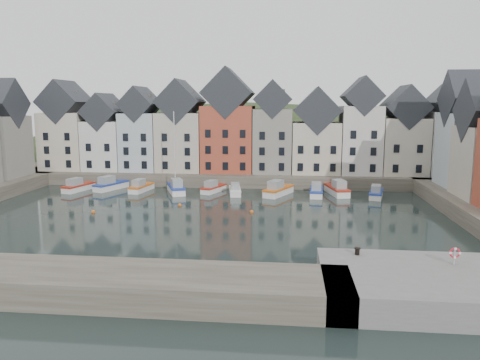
# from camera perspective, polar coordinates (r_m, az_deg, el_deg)

# --- Properties ---
(ground) EXTENTS (260.00, 260.00, 0.00)m
(ground) POSITION_cam_1_polar(r_m,az_deg,el_deg) (55.29, -5.21, -5.09)
(ground) COLOR black
(ground) RESTS_ON ground
(far_quay) EXTENTS (90.00, 16.00, 2.00)m
(far_quay) POSITION_cam_1_polar(r_m,az_deg,el_deg) (84.14, -1.27, 0.63)
(far_quay) COLOR #464036
(far_quay) RESTS_ON ground
(near_quay) EXTENTS (18.00, 10.00, 2.00)m
(near_quay) POSITION_cam_1_polar(r_m,az_deg,el_deg) (36.74, 24.28, -11.81)
(near_quay) COLOR #60605E
(near_quay) RESTS_ON ground
(near_wall) EXTENTS (50.00, 6.00, 2.00)m
(near_wall) POSITION_cam_1_polar(r_m,az_deg,el_deg) (38.92, -26.82, -10.81)
(near_wall) COLOR #464036
(near_wall) RESTS_ON ground
(hillside) EXTENTS (153.60, 70.40, 64.00)m
(hillside) POSITION_cam_1_polar(r_m,az_deg,el_deg) (113.53, 0.44, -6.87)
(hillside) COLOR #22351A
(hillside) RESTS_ON ground
(far_terrace) EXTENTS (72.37, 8.16, 17.78)m
(far_terrace) POSITION_cam_1_polar(r_m,az_deg,el_deg) (80.98, 0.79, 5.90)
(far_terrace) COLOR beige
(far_terrace) RESTS_ON far_quay
(mooring_buoys) EXTENTS (20.50, 5.50, 0.50)m
(mooring_buoys) POSITION_cam_1_polar(r_m,az_deg,el_deg) (61.17, -7.93, -3.59)
(mooring_buoys) COLOR #CE5E18
(mooring_buoys) RESTS_ON ground
(boat_a) EXTENTS (3.43, 6.42, 2.35)m
(boat_a) POSITION_cam_1_polar(r_m,az_deg,el_deg) (78.30, -19.15, -0.77)
(boat_a) COLOR silver
(boat_a) RESTS_ON ground
(boat_b) EXTENTS (4.20, 6.81, 2.50)m
(boat_b) POSITION_cam_1_polar(r_m,az_deg,el_deg) (77.93, -15.53, -0.60)
(boat_b) COLOR silver
(boat_b) RESTS_ON ground
(boat_c) EXTENTS (2.72, 6.04, 2.24)m
(boat_c) POSITION_cam_1_polar(r_m,az_deg,el_deg) (75.26, -11.99, -0.87)
(boat_c) COLOR silver
(boat_c) RESTS_ON ground
(boat_d) EXTENTS (4.38, 6.96, 12.75)m
(boat_d) POSITION_cam_1_polar(r_m,az_deg,el_deg) (72.94, -7.79, -0.94)
(boat_d) COLOR silver
(boat_d) RESTS_ON ground
(boat_e) EXTENTS (3.58, 5.78, 2.13)m
(boat_e) POSITION_cam_1_polar(r_m,az_deg,el_deg) (73.14, -3.30, -1.00)
(boat_e) COLOR silver
(boat_e) RESTS_ON ground
(boat_f) EXTENTS (2.47, 5.54, 2.05)m
(boat_f) POSITION_cam_1_polar(r_m,az_deg,el_deg) (71.14, -0.61, -1.29)
(boat_f) COLOR silver
(boat_f) RESTS_ON ground
(boat_g) EXTENTS (4.74, 7.06, 2.61)m
(boat_g) POSITION_cam_1_polar(r_m,az_deg,el_deg) (70.74, 4.64, -1.25)
(boat_g) COLOR silver
(boat_g) RESTS_ON ground
(boat_h) EXTENTS (2.27, 6.21, 2.34)m
(boat_h) POSITION_cam_1_polar(r_m,az_deg,el_deg) (71.02, 9.28, -1.36)
(boat_h) COLOR silver
(boat_h) RESTS_ON ground
(boat_i) EXTENTS (3.50, 7.11, 2.62)m
(boat_i) POSITION_cam_1_polar(r_m,az_deg,el_deg) (72.56, 11.77, -1.15)
(boat_i) COLOR silver
(boat_i) RESTS_ON ground
(boat_j) EXTENTS (3.03, 5.97, 2.19)m
(boat_j) POSITION_cam_1_polar(r_m,az_deg,el_deg) (71.55, 16.26, -1.58)
(boat_j) COLOR silver
(boat_j) RESTS_ON ground
(mooring_bollard) EXTENTS (0.48, 0.48, 0.56)m
(mooring_bollard) POSITION_cam_1_polar(r_m,az_deg,el_deg) (38.17, 14.11, -8.38)
(mooring_bollard) COLOR black
(mooring_bollard) RESTS_ON near_quay
(life_ring_post) EXTENTS (0.80, 0.17, 1.30)m
(life_ring_post) POSITION_cam_1_polar(r_m,az_deg,el_deg) (38.13, 24.71, -8.12)
(life_ring_post) COLOR gray
(life_ring_post) RESTS_ON near_quay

